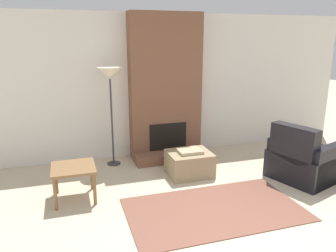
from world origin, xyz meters
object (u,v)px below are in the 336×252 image
ottoman (189,163)px  side_table (74,171)px  armchair (304,161)px  floor_lamp_left (110,77)px

ottoman → side_table: size_ratio=1.18×
armchair → floor_lamp_left: floor_lamp_left is taller
armchair → side_table: size_ratio=2.13×
side_table → ottoman: bearing=9.6°
side_table → floor_lamp_left: size_ratio=0.34×
ottoman → armchair: bearing=-21.7°
armchair → ottoman: bearing=50.0°
side_table → floor_lamp_left: bearing=58.7°
floor_lamp_left → armchair: bearing=-28.4°
ottoman → armchair: armchair is taller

